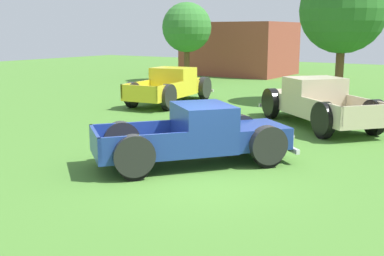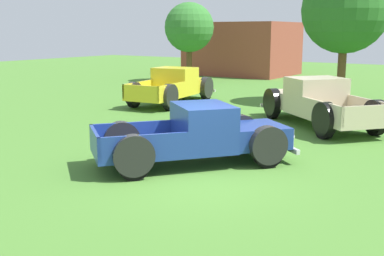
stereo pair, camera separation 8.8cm
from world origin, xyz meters
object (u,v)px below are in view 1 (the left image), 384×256
at_px(pickup_truck_behind_left, 313,102).
at_px(oak_tree_west, 187,28).
at_px(pickup_truck_behind_right, 174,86).
at_px(oak_tree_center, 343,10).
at_px(pickup_truck_foreground, 206,135).

bearing_deg(pickup_truck_behind_left, oak_tree_west, 140.86).
bearing_deg(oak_tree_west, pickup_truck_behind_right, -59.64).
xyz_separation_m(oak_tree_west, oak_tree_center, (10.93, -4.27, 0.66)).
relative_size(pickup_truck_behind_right, oak_tree_center, 0.90).
relative_size(pickup_truck_behind_left, pickup_truck_behind_right, 0.98).
xyz_separation_m(pickup_truck_foreground, oak_tree_center, (-0.22, 11.47, 3.35)).
distance_m(oak_tree_west, oak_tree_center, 11.76).
distance_m(pickup_truck_behind_right, oak_tree_center, 7.99).
distance_m(pickup_truck_behind_left, pickup_truck_behind_right, 7.11).
bearing_deg(oak_tree_west, oak_tree_center, -21.32).
relative_size(pickup_truck_foreground, pickup_truck_behind_left, 0.91).
relative_size(pickup_truck_behind_left, oak_tree_center, 0.89).
xyz_separation_m(pickup_truck_behind_left, oak_tree_west, (-11.59, 9.43, 2.61)).
bearing_deg(pickup_truck_foreground, oak_tree_west, 125.32).
bearing_deg(pickup_truck_behind_left, pickup_truck_behind_right, 167.81).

